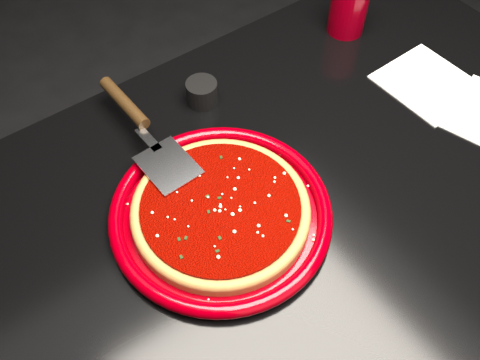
{
  "coord_description": "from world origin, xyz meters",
  "views": [
    {
      "loc": [
        -0.42,
        -0.36,
        1.48
      ],
      "look_at": [
        -0.11,
        0.06,
        0.77
      ],
      "focal_mm": 40.0,
      "sensor_mm": 36.0,
      "label": 1
    }
  ],
  "objects_px": {
    "table": "(294,278)",
    "pizza_server": "(145,130)",
    "cup": "(349,8)",
    "ramekin": "(202,92)",
    "plate": "(221,213)"
  },
  "relations": [
    {
      "from": "table",
      "to": "pizza_server",
      "type": "relative_size",
      "value": 3.6
    },
    {
      "from": "pizza_server",
      "to": "cup",
      "type": "bearing_deg",
      "value": 1.92
    },
    {
      "from": "table",
      "to": "ramekin",
      "type": "bearing_deg",
      "value": 100.09
    },
    {
      "from": "plate",
      "to": "ramekin",
      "type": "xyz_separation_m",
      "value": [
        0.12,
        0.23,
        0.01
      ]
    },
    {
      "from": "table",
      "to": "pizza_server",
      "type": "xyz_separation_m",
      "value": [
        -0.19,
        0.23,
        0.42
      ]
    },
    {
      "from": "plate",
      "to": "cup",
      "type": "bearing_deg",
      "value": 25.61
    },
    {
      "from": "pizza_server",
      "to": "table",
      "type": "bearing_deg",
      "value": -52.7
    },
    {
      "from": "table",
      "to": "pizza_server",
      "type": "bearing_deg",
      "value": 129.45
    },
    {
      "from": "pizza_server",
      "to": "plate",
      "type": "bearing_deg",
      "value": -86.99
    },
    {
      "from": "cup",
      "to": "ramekin",
      "type": "relative_size",
      "value": 1.83
    },
    {
      "from": "ramekin",
      "to": "plate",
      "type": "bearing_deg",
      "value": -117.43
    },
    {
      "from": "pizza_server",
      "to": "ramekin",
      "type": "height_order",
      "value": "pizza_server"
    },
    {
      "from": "table",
      "to": "plate",
      "type": "height_order",
      "value": "plate"
    },
    {
      "from": "plate",
      "to": "cup",
      "type": "distance_m",
      "value": 0.54
    },
    {
      "from": "cup",
      "to": "ramekin",
      "type": "height_order",
      "value": "cup"
    }
  ]
}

